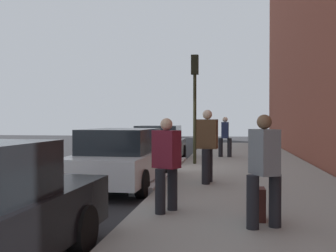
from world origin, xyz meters
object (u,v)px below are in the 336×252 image
rolling_suitcase (258,204)px  traffic_light_pole (195,90)px  pedestrian_burgundy_coat (166,162)px  pedestrian_grey_coat (264,168)px  pedestrian_brown_coat (207,144)px  parked_car_white (123,158)px  pedestrian_navy_coat (225,136)px  parked_car_charcoal (159,144)px

rolling_suitcase → traffic_light_pole: bearing=11.8°
pedestrian_burgundy_coat → traffic_light_pole: (7.62, 0.14, 1.82)m
pedestrian_burgundy_coat → traffic_light_pole: size_ratio=0.41×
pedestrian_grey_coat → pedestrian_burgundy_coat: 1.76m
pedestrian_brown_coat → pedestrian_burgundy_coat: bearing=170.7°
pedestrian_grey_coat → pedestrian_burgundy_coat: bearing=63.4°
parked_car_white → pedestrian_brown_coat: 2.22m
pedestrian_grey_coat → pedestrian_navy_coat: size_ratio=0.97×
parked_car_white → parked_car_charcoal: 5.78m
parked_car_charcoal → pedestrian_brown_coat: 6.16m
pedestrian_brown_coat → pedestrian_grey_coat: pedestrian_brown_coat is taller
pedestrian_brown_coat → pedestrian_grey_coat: size_ratio=1.10×
pedestrian_brown_coat → rolling_suitcase: bearing=-164.8°
parked_car_charcoal → pedestrian_burgundy_coat: pedestrian_burgundy_coat is taller
parked_car_white → pedestrian_burgundy_coat: (-3.24, -1.65, 0.26)m
parked_car_charcoal → pedestrian_grey_coat: bearing=-161.6°
parked_car_charcoal → pedestrian_grey_coat: size_ratio=2.57×
rolling_suitcase → pedestrian_brown_coat: bearing=15.2°
pedestrian_navy_coat → rolling_suitcase: (-10.81, -0.59, -0.66)m
pedestrian_grey_coat → traffic_light_pole: bearing=11.6°
pedestrian_brown_coat → pedestrian_navy_coat: pedestrian_brown_coat is taller
parked_car_white → pedestrian_burgundy_coat: 3.65m
parked_car_charcoal → traffic_light_pole: traffic_light_pole is taller
rolling_suitcase → pedestrian_burgundy_coat: bearing=76.8°
pedestrian_grey_coat → rolling_suitcase: (0.43, 0.06, -0.63)m
parked_car_charcoal → pedestrian_grey_coat: 10.34m
pedestrian_navy_coat → pedestrian_burgundy_coat: 10.49m
pedestrian_brown_coat → rolling_suitcase: (-3.63, -0.99, -0.72)m
traffic_light_pole → parked_car_charcoal: bearing=47.8°
parked_car_white → pedestrian_navy_coat: pedestrian_navy_coat is taller
parked_car_charcoal → rolling_suitcase: 9.91m
pedestrian_brown_coat → pedestrian_navy_coat: 7.19m
pedestrian_brown_coat → rolling_suitcase: size_ratio=2.11×
parked_car_white → rolling_suitcase: parked_car_white is taller
parked_car_charcoal → pedestrian_navy_coat: pedestrian_navy_coat is taller
parked_car_white → parked_car_charcoal: bearing=0.4°
parked_car_charcoal → pedestrian_brown_coat: (-5.74, -2.22, 0.38)m
pedestrian_brown_coat → parked_car_white: bearing=91.0°
parked_car_charcoal → rolling_suitcase: parked_car_charcoal is taller
parked_car_charcoal → rolling_suitcase: bearing=-161.1°
pedestrian_brown_coat → pedestrian_burgundy_coat: size_ratio=1.14×
pedestrian_brown_coat → traffic_light_pole: 4.71m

